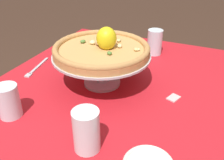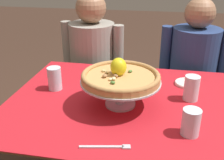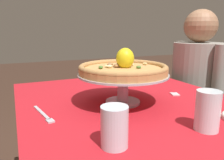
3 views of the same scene
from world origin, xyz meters
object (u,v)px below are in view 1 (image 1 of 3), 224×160
at_px(dinner_fork, 36,68).
at_px(water_glass_side_right, 87,133).
at_px(pizza_stand, 102,62).
at_px(water_glass_front_right, 9,103).
at_px(water_glass_side_left, 155,43).
at_px(sugar_packet, 174,98).
at_px(pizza, 102,49).

bearing_deg(dinner_fork, water_glass_side_right, 53.38).
relative_size(pizza_stand, water_glass_front_right, 3.36).
height_order(water_glass_side_left, dinner_fork, water_glass_side_left).
bearing_deg(pizza_stand, water_glass_side_left, 163.87).
bearing_deg(water_glass_side_left, water_glass_side_right, 0.92).
bearing_deg(sugar_packet, water_glass_front_right, -55.83).
distance_m(water_glass_side_right, sugar_packet, 0.40).
distance_m(pizza_stand, dinner_fork, 0.35).
distance_m(pizza, water_glass_front_right, 0.39).
xyz_separation_m(pizza, water_glass_side_right, (0.35, 0.12, -0.10)).
bearing_deg(water_glass_front_right, sugar_packet, 124.17).
relative_size(dinner_fork, sugar_packet, 4.01).
bearing_deg(pizza_stand, water_glass_front_right, -30.64).
xyz_separation_m(water_glass_side_right, water_glass_side_left, (-0.74, -0.01, 0.00)).
xyz_separation_m(water_glass_side_left, dinner_fork, (0.39, -0.45, -0.05)).
distance_m(pizza_stand, pizza, 0.06).
distance_m(water_glass_side_left, sugar_packet, 0.43).
height_order(pizza_stand, dinner_fork, pizza_stand).
distance_m(pizza_stand, sugar_packet, 0.32).
distance_m(pizza, sugar_packet, 0.34).
distance_m(water_glass_front_right, sugar_packet, 0.59).
bearing_deg(water_glass_side_right, dinner_fork, -126.62).
relative_size(water_glass_front_right, water_glass_side_right, 0.89).
relative_size(water_glass_side_right, dinner_fork, 0.65).
bearing_deg(pizza_stand, sugar_packet, 91.91).
height_order(pizza, sugar_packet, pizza).
relative_size(pizza_stand, water_glass_side_right, 3.00).
relative_size(pizza, water_glass_side_right, 2.91).
height_order(pizza, water_glass_side_left, pizza).
bearing_deg(water_glass_side_right, water_glass_front_right, -94.99).
xyz_separation_m(water_glass_front_right, dinner_fork, (-0.32, -0.15, -0.05)).
bearing_deg(pizza, dinner_fork, -88.85).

